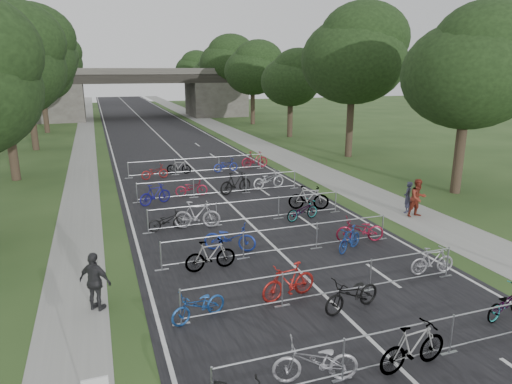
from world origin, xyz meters
The scene contains 50 objects.
road centered at (0.00, 50.00, 0.01)m, with size 11.00×140.00×0.01m, color black.
sidewalk_right centered at (8.00, 50.00, 0.01)m, with size 3.00×140.00×0.01m, color gray.
sidewalk_left centered at (-7.50, 50.00, 0.01)m, with size 2.00×140.00×0.01m, color gray.
lane_markings centered at (0.00, 50.00, 0.00)m, with size 0.12×140.00×0.00m, color silver.
overpass_bridge centered at (0.00, 65.00, 3.53)m, with size 31.00×8.00×7.05m.
tree_right_0 centered at (13.11, 15.93, 6.92)m, with size 7.17×7.17×10.93m.
tree_left_1 centered at (-11.39, 27.93, 7.30)m, with size 7.56×7.56×11.53m.
tree_right_1 centered at (13.11, 27.93, 7.90)m, with size 8.18×8.18×12.47m.
tree_left_2 centered at (-11.39, 39.93, 8.12)m, with size 8.40×8.40×12.81m.
tree_right_2 centered at (13.11, 39.93, 5.95)m, with size 6.16×6.16×9.39m.
tree_left_3 centered at (-11.39, 51.93, 6.49)m, with size 6.72×6.72×10.25m.
tree_right_3 centered at (13.11, 51.93, 6.92)m, with size 7.17×7.17×10.93m.
tree_left_4 centered at (-11.39, 63.93, 7.30)m, with size 7.56×7.56×11.53m.
tree_right_4 centered at (13.11, 63.93, 7.90)m, with size 8.18×8.18×12.47m.
tree_left_5 centered at (-11.39, 75.93, 8.12)m, with size 8.40×8.40×12.81m.
tree_right_5 centered at (13.11, 75.93, 5.95)m, with size 6.16×6.16×9.39m.
tree_left_6 centered at (-11.39, 87.93, 6.49)m, with size 6.72×6.72×10.25m.
tree_right_6 centered at (13.11, 87.93, 6.92)m, with size 7.17×7.17×10.93m.
barrier_row_1 centered at (0.00, 3.60, 0.55)m, with size 9.70×0.08×1.10m.
barrier_row_2 centered at (0.00, 7.20, 0.55)m, with size 9.70×0.08×1.10m.
barrier_row_3 centered at (0.00, 11.00, 0.55)m, with size 9.70×0.08×1.10m.
barrier_row_4 centered at (0.00, 15.00, 0.55)m, with size 9.70×0.08×1.10m.
barrier_row_5 centered at (0.00, 20.00, 0.55)m, with size 9.70×0.08×1.10m.
barrier_row_6 centered at (0.00, 26.00, 0.55)m, with size 9.70×0.08×1.10m.
bike_5 centered at (-2.15, 3.76, 0.52)m, with size 0.69×1.99×1.05m, color #A4A2AA.
bike_6 centered at (0.25, 3.42, 0.59)m, with size 0.55×1.96×1.18m, color #9EA1A6.
bike_7 centered at (4.30, 4.48, 0.46)m, with size 0.61×1.74×0.91m, color #9EA1A6.
bike_8 centered at (-4.07, 7.27, 0.45)m, with size 0.60×1.73×0.91m, color #1B4A97.
bike_9 centered at (-1.16, 7.58, 0.58)m, with size 0.54×1.93×1.16m, color maroon.
bike_10 centered at (0.33, 6.29, 0.53)m, with size 0.70×2.00×1.05m, color black.
bike_11 centered at (4.27, 7.54, 0.50)m, with size 0.47×1.65×0.99m, color #9B9AA1.
bike_12 centered at (-2.94, 10.44, 0.56)m, with size 0.53×1.86×1.12m, color #9EA1A6.
bike_13 centered at (-1.79, 11.93, 0.54)m, with size 0.72×2.07×1.09m, color navy.
bike_14 centered at (2.65, 10.36, 0.49)m, with size 0.46×1.64×0.99m, color navy.
bike_15 centered at (3.56, 11.06, 0.53)m, with size 0.70×2.00×1.05m, color maroon.
bike_16 centered at (-3.77, 15.14, 0.44)m, with size 0.58×1.67×0.88m, color black.
bike_17 centered at (-2.44, 14.96, 0.63)m, with size 0.59×2.09×1.26m, color #97969D.
bike_18 centered at (2.51, 14.42, 0.47)m, with size 0.63×1.80×0.94m, color #9EA1A6.
bike_19 centered at (3.53, 15.85, 0.62)m, with size 0.58×2.06×1.24m, color #9EA1A6.
bike_20 centered at (-3.73, 19.36, 0.55)m, with size 0.52×1.83×1.10m, color navy.
bike_21 centered at (-1.58, 20.36, 0.48)m, with size 0.63×1.81×0.95m, color maroon.
bike_22 centered at (0.92, 20.02, 0.63)m, with size 0.59×2.10×1.26m, color black.
bike_23 centered at (3.12, 20.50, 0.55)m, with size 0.73×2.10×1.10m, color #B7B9C0.
bike_24 centered at (-3.00, 25.24, 0.47)m, with size 0.62×1.79×0.94m, color maroon.
bike_25 centered at (-1.25, 26.22, 0.49)m, with size 0.46×1.64×0.99m, color #9EA1A6.
bike_26 centered at (1.95, 25.80, 0.47)m, with size 0.62×1.77×0.93m, color navy.
bike_27 centered at (4.30, 26.39, 0.60)m, with size 0.56×1.99×1.20m, color maroon.
pedestrian_a centered at (7.91, 13.72, 0.79)m, with size 0.58×0.38×1.59m, color #2F3147.
pedestrian_b centered at (7.97, 13.06, 0.93)m, with size 0.91×0.71×1.86m, color maroon.
pedestrian_c centered at (-6.80, 8.86, 0.90)m, with size 1.06×0.44×1.81m, color #28282B.
Camera 1 is at (-6.41, -4.25, 6.96)m, focal length 32.00 mm.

